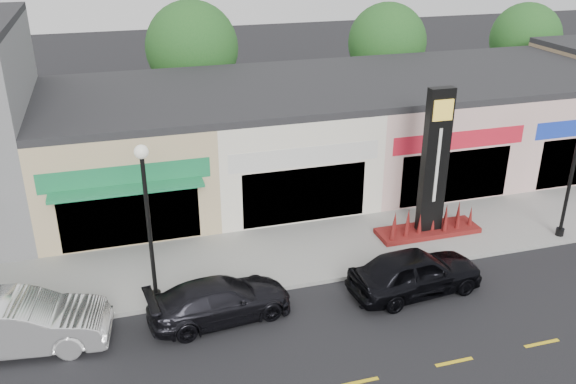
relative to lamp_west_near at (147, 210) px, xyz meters
name	(u,v)px	position (x,y,z in m)	size (l,w,h in m)	color
ground	(407,305)	(8.00, -2.50, -3.48)	(120.00, 120.00, 0.00)	black
sidewalk	(357,243)	(8.00, 1.85, -3.40)	(52.00, 4.30, 0.15)	gray
curb	(381,271)	(8.00, -0.40, -3.40)	(52.00, 0.20, 0.15)	gray
shop_beige	(122,149)	(-0.50, 8.96, -1.08)	(7.00, 10.85, 4.80)	tan
shop_cream	(273,135)	(6.50, 8.97, -1.08)	(7.00, 10.01, 4.80)	white
shop_pink_w	(406,122)	(13.50, 8.97, -1.08)	(7.00, 10.01, 4.80)	beige
shop_pink_e	(525,111)	(20.50, 8.97, -1.08)	(7.00, 10.01, 4.80)	beige
tree_rear_west	(192,47)	(4.00, 17.00, 1.74)	(5.20, 5.20, 7.83)	#382619
tree_rear_mid	(387,42)	(16.00, 17.00, 1.41)	(4.80, 4.80, 7.29)	#382619
tree_rear_east	(525,38)	(26.00, 17.00, 1.15)	(4.60, 4.60, 6.94)	#382619
lamp_west_near	(147,210)	(0.00, 0.00, 0.00)	(0.44, 0.44, 5.47)	black
lamp_east_near	(575,158)	(16.00, 0.00, 0.00)	(0.44, 0.44, 5.47)	black
pylon_sign	(432,185)	(11.00, 1.70, -1.20)	(4.20, 1.30, 6.00)	#601014
car_white_van	(19,323)	(-4.06, -1.20, -2.63)	(5.17, 1.80, 1.70)	white
car_dark_sedan	(220,300)	(1.91, -1.42, -2.81)	(4.62, 1.88, 1.34)	black
car_black_sedan	(415,272)	(8.58, -1.84, -2.68)	(4.68, 1.88, 1.59)	black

